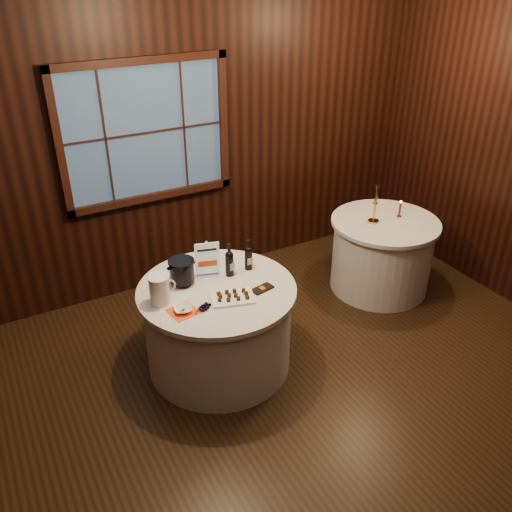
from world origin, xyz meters
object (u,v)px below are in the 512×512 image
chocolate_plate (233,297)px  brass_candlestick (375,209)px  main_table (218,326)px  glass_pitcher (160,290)px  sign_stand (208,264)px  cracker_bowl (183,309)px  port_bottle_right (248,256)px  side_table (381,254)px  ice_bucket (182,271)px  red_candle (400,211)px  port_bottle_left (229,262)px  chocolate_box (262,289)px  grape_bunch (206,307)px

chocolate_plate → brass_candlestick: brass_candlestick is taller
main_table → glass_pitcher: bearing=177.8°
sign_stand → cracker_bowl: 0.54m
sign_stand → port_bottle_right: size_ratio=1.17×
main_table → port_bottle_right: size_ratio=4.65×
side_table → glass_pitcher: (-2.46, -0.28, 0.50)m
port_bottle_right → chocolate_plate: 0.48m
ice_bucket → chocolate_plate: (0.25, -0.39, -0.09)m
main_table → glass_pitcher: glass_pitcher is taller
red_candle → port_bottle_left: bearing=-174.9°
cracker_bowl → brass_candlestick: 2.29m
chocolate_plate → red_candle: (2.13, 0.50, 0.05)m
sign_stand → cracker_bowl: (-0.37, -0.38, -0.09)m
main_table → ice_bucket: 0.57m
chocolate_box → red_candle: bearing=2.9°
brass_candlestick → red_candle: 0.31m
side_table → brass_candlestick: size_ratio=2.75×
port_bottle_right → chocolate_box: 0.36m
chocolate_plate → brass_candlestick: size_ratio=0.97×
port_bottle_right → grape_bunch: 0.68m
red_candle → grape_bunch: bearing=-167.3°
main_table → port_bottle_right: bearing=21.0°
main_table → port_bottle_right: 0.64m
main_table → ice_bucket: size_ratio=5.95×
sign_stand → red_candle: bearing=18.4°
side_table → port_bottle_left: bearing=-174.5°
glass_pitcher → brass_candlestick: 2.35m
chocolate_box → glass_pitcher: (-0.77, 0.21, 0.11)m
chocolate_plate → chocolate_box: 0.27m
chocolate_box → grape_bunch: bearing=171.9°
sign_stand → brass_candlestick: (1.85, 0.13, 0.03)m
main_table → chocolate_box: 0.53m
brass_candlestick → cracker_bowl: bearing=-167.1°
port_bottle_left → chocolate_box: 0.37m
main_table → chocolate_plate: size_ratio=3.38×
side_table → cracker_bowl: bearing=-168.6°
red_candle → ice_bucket: bearing=-177.3°
port_bottle_left → port_bottle_right: 0.18m
side_table → grape_bunch: grape_bunch is taller
main_table → ice_bucket: (-0.21, 0.19, 0.50)m
chocolate_plate → ice_bucket: bearing=123.0°
port_bottle_left → chocolate_plate: bearing=-130.0°
side_table → chocolate_box: size_ratio=5.94×
side_table → chocolate_box: 1.81m
red_candle → chocolate_box: bearing=-165.0°
main_table → grape_bunch: 0.50m
grape_bunch → port_bottle_left: bearing=43.5°
ice_bucket → chocolate_plate: size_ratio=0.57×
side_table → grape_bunch: size_ratio=6.10×
grape_bunch → glass_pitcher: bearing=136.6°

